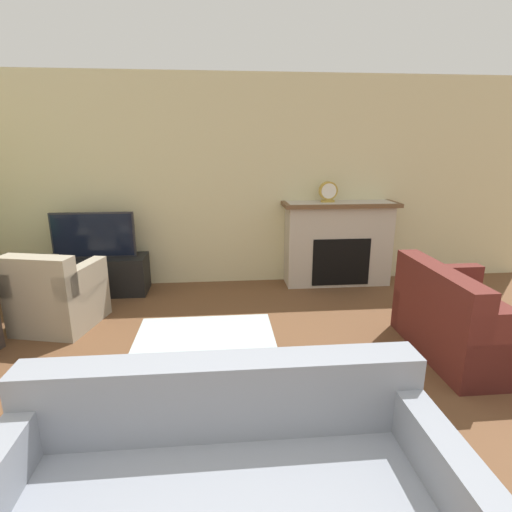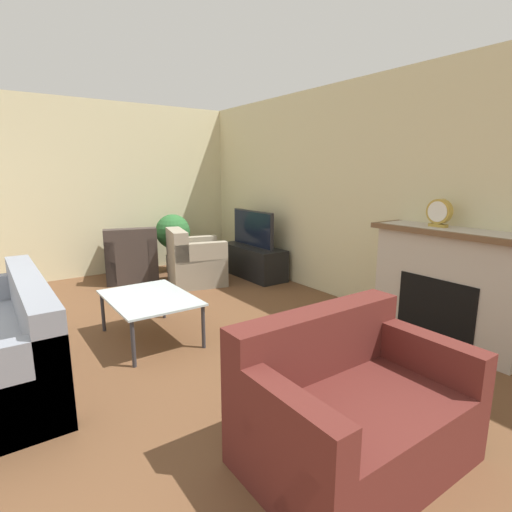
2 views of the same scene
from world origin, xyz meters
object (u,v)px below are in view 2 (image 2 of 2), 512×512
(mantel_clock, at_px, (439,213))
(tv, at_px, (253,229))
(couch_loveseat, at_px, (350,411))
(coffee_table, at_px, (150,300))
(armchair_by_window, at_px, (131,260))
(potted_plant, at_px, (173,234))
(armchair_accent, at_px, (194,264))

(mantel_clock, bearing_deg, tv, -177.80)
(couch_loveseat, xyz_separation_m, coffee_table, (-2.28, -0.33, 0.11))
(armchair_by_window, xyz_separation_m, mantel_clock, (3.88, 1.75, 0.95))
(coffee_table, height_order, mantel_clock, mantel_clock)
(potted_plant, bearing_deg, tv, 41.08)
(tv, distance_m, couch_loveseat, 4.18)
(tv, bearing_deg, armchair_by_window, -119.35)
(couch_loveseat, relative_size, coffee_table, 1.20)
(armchair_by_window, distance_m, coffee_table, 2.42)
(armchair_by_window, bearing_deg, couch_loveseat, 101.97)
(coffee_table, relative_size, potted_plant, 1.09)
(armchair_accent, relative_size, mantel_clock, 3.37)
(potted_plant, distance_m, mantel_clock, 4.15)
(couch_loveseat, distance_m, potted_plant, 4.84)
(coffee_table, bearing_deg, tv, 122.81)
(armchair_accent, height_order, mantel_clock, mantel_clock)
(tv, bearing_deg, coffee_table, -57.19)
(armchair_by_window, distance_m, potted_plant, 0.82)
(tv, bearing_deg, armchair_accent, -97.52)
(potted_plant, bearing_deg, armchair_accent, -4.52)
(potted_plant, relative_size, mantel_clock, 3.56)
(armchair_by_window, height_order, potted_plant, potted_plant)
(coffee_table, xyz_separation_m, mantel_clock, (1.53, 2.32, 0.85))
(couch_loveseat, bearing_deg, coffee_table, 98.24)
(armchair_by_window, bearing_deg, mantel_clock, 129.26)
(couch_loveseat, height_order, potted_plant, potted_plant)
(coffee_table, bearing_deg, mantel_clock, 56.56)
(couch_loveseat, distance_m, coffee_table, 2.30)
(potted_plant, bearing_deg, mantel_clock, 14.16)
(armchair_by_window, xyz_separation_m, potted_plant, (-0.10, 0.75, 0.32))
(armchair_by_window, bearing_deg, potted_plant, -157.30)
(tv, xyz_separation_m, couch_loveseat, (3.70, -1.88, -0.47))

